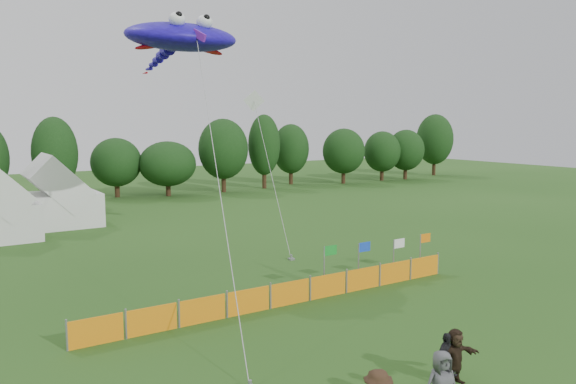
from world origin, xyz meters
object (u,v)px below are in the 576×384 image
tent_left (1,209)px  spectator_f (455,357)px  spectator_d (446,359)px  stingray_kite (179,39)px  barrier_fence (290,293)px  spectator_b (445,379)px  tent_right (58,199)px

tent_left → spectator_f: size_ratio=2.67×
spectator_d → spectator_f: spectator_f is taller
spectator_d → stingray_kite: size_ratio=0.07×
barrier_fence → spectator_f: spectator_f is taller
barrier_fence → spectator_b: bearing=-97.0°
spectator_b → spectator_d: spectator_b is taller
barrier_fence → tent_left: bearing=112.3°
barrier_fence → spectator_f: bearing=-88.9°
tent_left → tent_right: (4.07, 3.06, 0.03)m
tent_left → barrier_fence: tent_left is taller
spectator_b → spectator_f: spectator_f is taller
tent_right → spectator_f: (4.81, -32.95, -1.19)m
tent_left → stingray_kite: (7.56, -12.42, 9.94)m
spectator_d → stingray_kite: stingray_kite is taller
spectator_d → spectator_f: (0.27, -0.11, 0.05)m
tent_right → stingray_kite: 18.71m
barrier_fence → spectator_d: size_ratio=11.35×
tent_right → barrier_fence: (4.64, -24.26, -1.53)m
tent_left → spectator_f: tent_left is taller
spectator_b → stingray_kite: 21.39m
spectator_b → stingray_kite: size_ratio=0.07×
tent_right → stingray_kite: size_ratio=0.26×
spectator_f → spectator_d: bearing=160.6°
spectator_b → spectator_f: (1.34, 0.80, 0.03)m
barrier_fence → spectator_f: (0.17, -8.69, 0.34)m
spectator_b → spectator_f: 1.56m
barrier_fence → stingray_kite: bearing=97.5°
tent_right → stingray_kite: stingray_kite is taller
tent_right → spectator_d: 33.17m
tent_right → spectator_d: bearing=-82.1°
tent_right → barrier_fence: size_ratio=0.32×
tent_left → spectator_d: size_ratio=2.85×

